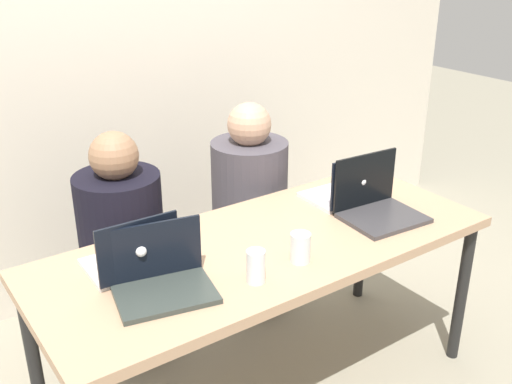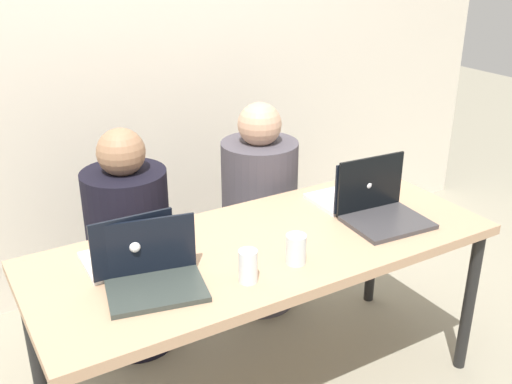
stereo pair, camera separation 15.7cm
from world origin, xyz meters
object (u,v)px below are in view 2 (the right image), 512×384
object	(u,v)px
laptop_back_right	(353,193)
water_glass_center	(296,251)
laptop_back_left	(128,254)
laptop_front_left	(154,275)
water_glass_left	(248,268)
person_on_left	(131,254)
laptop_front_right	(381,208)
person_on_right	(259,219)

from	to	relation	value
laptop_back_right	water_glass_center	distance (m)	0.57
laptop_back_right	water_glass_center	xyz separation A→B (m)	(-0.49, -0.29, -0.00)
laptop_back_left	laptop_back_right	size ratio (longest dim) A/B	0.95
laptop_back_left	laptop_front_left	xyz separation A→B (m)	(0.03, -0.17, -0.00)
laptop_front_left	laptop_back_right	bearing A→B (deg)	22.90
water_glass_left	person_on_left	bearing A→B (deg)	99.89
person_on_left	laptop_front_left	size ratio (longest dim) A/B	2.97
person_on_left	water_glass_left	xyz separation A→B (m)	(0.14, -0.81, 0.30)
laptop_front_right	water_glass_center	world-z (taller)	laptop_front_right
laptop_front_left	water_glass_left	xyz separation A→B (m)	(0.28, -0.13, 0.00)
person_on_left	water_glass_left	size ratio (longest dim) A/B	9.07
person_on_left	laptop_back_left	xyz separation A→B (m)	(-0.17, -0.51, 0.29)
laptop_back_right	laptop_front_right	bearing A→B (deg)	91.72
laptop_back_left	laptop_front_right	size ratio (longest dim) A/B	0.88
laptop_back_right	water_glass_left	size ratio (longest dim) A/B	2.65
laptop_front_left	water_glass_center	bearing A→B (deg)	-0.13
laptop_front_right	water_glass_center	bearing A→B (deg)	-163.20
laptop_front_left	water_glass_center	world-z (taller)	laptop_front_left
laptop_front_right	person_on_right	bearing A→B (deg)	107.87
laptop_back_right	water_glass_left	distance (m)	0.76
laptop_back_right	laptop_front_left	size ratio (longest dim) A/B	0.87
water_glass_center	person_on_left	bearing A→B (deg)	113.75
water_glass_center	water_glass_left	bearing A→B (deg)	-174.34
person_on_left	laptop_back_right	size ratio (longest dim) A/B	3.42
person_on_right	laptop_back_left	bearing A→B (deg)	43.00
laptop_front_right	water_glass_left	bearing A→B (deg)	-165.21
water_glass_left	water_glass_center	world-z (taller)	water_glass_left
laptop_back_left	water_glass_left	xyz separation A→B (m)	(0.31, -0.30, 0.00)
person_on_left	water_glass_left	world-z (taller)	person_on_left
laptop_front_right	person_on_left	bearing A→B (deg)	145.17
laptop_front_right	laptop_front_left	bearing A→B (deg)	-175.61
person_on_right	laptop_back_right	world-z (taller)	person_on_right
person_on_left	person_on_right	size ratio (longest dim) A/B	0.98
person_on_right	laptop_back_left	distance (m)	1.03
water_glass_left	laptop_back_left	bearing A→B (deg)	136.03
laptop_front_right	laptop_back_right	world-z (taller)	laptop_front_right
laptop_front_right	laptop_front_left	distance (m)	0.98
person_on_left	person_on_right	distance (m)	0.67
laptop_front_right	laptop_front_left	xyz separation A→B (m)	(-0.98, -0.00, -0.01)
laptop_front_right	water_glass_center	size ratio (longest dim) A/B	3.03
laptop_front_left	water_glass_left	distance (m)	0.31
laptop_back_left	laptop_back_right	bearing A→B (deg)	-177.48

